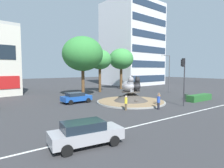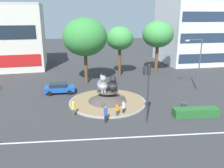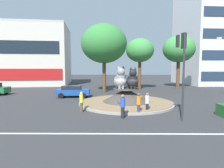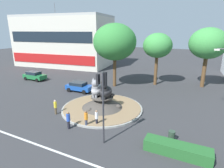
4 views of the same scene
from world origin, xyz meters
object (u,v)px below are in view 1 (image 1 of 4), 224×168
object	(u,v)px
office_tower	(132,45)
sedan_on_far_lane	(76,97)
second_tree_near_tower	(121,59)
pedestrian_yellow_shirt	(126,102)
parked_car_right	(86,133)
cat_statue_grey	(128,86)
broadleaf_tree_behind_island	(83,54)
traffic_light_mast	(183,72)
streetlight_arm	(168,71)
pedestrian_blue_shirt	(159,102)
pedestrian_white_shirt	(159,99)
cat_statue_black	(135,86)
third_tree_left	(100,60)
pedestrian_orange_shirt	(159,100)
litter_bin	(186,97)

from	to	relation	value
office_tower	sedan_on_far_lane	distance (m)	36.63
second_tree_near_tower	pedestrian_yellow_shirt	distance (m)	24.29
office_tower	parked_car_right	distance (m)	49.82
cat_statue_grey	broadleaf_tree_behind_island	size ratio (longest dim) A/B	0.24
traffic_light_mast	streetlight_arm	bearing A→B (deg)	-38.89
broadleaf_tree_behind_island	pedestrian_blue_shirt	size ratio (longest dim) A/B	5.81
pedestrian_yellow_shirt	pedestrian_blue_shirt	size ratio (longest dim) A/B	0.96
second_tree_near_tower	sedan_on_far_lane	bearing A→B (deg)	-147.04
traffic_light_mast	parked_car_right	size ratio (longest dim) A/B	1.31
pedestrian_white_shirt	cat_statue_black	bearing A→B (deg)	-44.40
office_tower	third_tree_left	bearing A→B (deg)	-153.70
third_tree_left	pedestrian_orange_shirt	xyz separation A→B (m)	(-2.48, -17.32, -5.65)
office_tower	parked_car_right	bearing A→B (deg)	-139.90
office_tower	streetlight_arm	world-z (taller)	office_tower
broadleaf_tree_behind_island	pedestrian_white_shirt	xyz separation A→B (m)	(4.15, -12.81, -6.33)
pedestrian_blue_shirt	parked_car_right	bearing A→B (deg)	-179.52
cat_statue_grey	office_tower	distance (m)	34.72
broadleaf_tree_behind_island	pedestrian_blue_shirt	world-z (taller)	broadleaf_tree_behind_island
traffic_light_mast	sedan_on_far_lane	size ratio (longest dim) A/B	1.46
traffic_light_mast	streetlight_arm	world-z (taller)	streetlight_arm
sedan_on_far_lane	cat_statue_black	bearing A→B (deg)	-35.34
office_tower	parked_car_right	world-z (taller)	office_tower
streetlight_arm	pedestrian_white_shirt	bearing A→B (deg)	33.05
pedestrian_blue_shirt	litter_bin	xyz separation A→B (m)	(9.07, 2.22, -0.47)
office_tower	streetlight_arm	bearing A→B (deg)	-118.46
sedan_on_far_lane	pedestrian_yellow_shirt	bearing A→B (deg)	-75.44
cat_statue_black	third_tree_left	xyz separation A→B (m)	(2.55, 13.20, 4.18)
pedestrian_white_shirt	pedestrian_blue_shirt	xyz separation A→B (m)	(-2.07, -1.70, 0.06)
pedestrian_yellow_shirt	pedestrian_orange_shirt	bearing A→B (deg)	-98.45
cat_statue_grey	sedan_on_far_lane	xyz separation A→B (m)	(-5.75, 4.34, -1.65)
second_tree_near_tower	streetlight_arm	bearing A→B (deg)	-77.43
traffic_light_mast	third_tree_left	size ratio (longest dim) A/B	0.70
pedestrian_yellow_shirt	parked_car_right	world-z (taller)	pedestrian_yellow_shirt
third_tree_left	pedestrian_blue_shirt	xyz separation A→B (m)	(-3.77, -18.36, -5.62)
office_tower	streetlight_arm	distance (m)	23.83
office_tower	cat_statue_black	bearing A→B (deg)	-135.76
pedestrian_yellow_shirt	sedan_on_far_lane	world-z (taller)	pedestrian_yellow_shirt
traffic_light_mast	parked_car_right	xyz separation A→B (m)	(-15.85, -3.89, -3.54)
parked_car_right	cat_statue_grey	bearing A→B (deg)	46.60
traffic_light_mast	broadleaf_tree_behind_island	distance (m)	16.42
cat_statue_grey	office_tower	xyz separation A→B (m)	(22.74, 24.37, 9.72)
cat_statue_black	parked_car_right	bearing A→B (deg)	-53.31
traffic_light_mast	pedestrian_orange_shirt	bearing A→B (deg)	67.00
third_tree_left	pedestrian_yellow_shirt	bearing A→B (deg)	-113.28
cat_statue_black	second_tree_near_tower	bearing A→B (deg)	147.89
office_tower	pedestrian_blue_shirt	distance (m)	39.02
cat_statue_grey	third_tree_left	distance (m)	14.23
pedestrian_white_shirt	pedestrian_blue_shirt	distance (m)	2.68
pedestrian_orange_shirt	sedan_on_far_lane	distance (m)	11.09
cat_statue_grey	parked_car_right	xyz separation A→B (m)	(-11.85, -9.65, -1.61)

